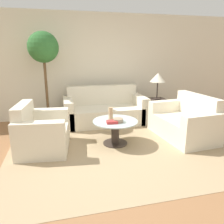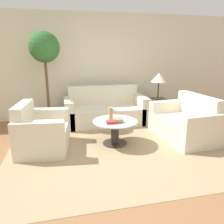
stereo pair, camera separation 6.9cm
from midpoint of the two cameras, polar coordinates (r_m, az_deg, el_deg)
The scene contains 13 objects.
ground_plane at distance 3.48m, azimuth 1.02°, elevation -13.17°, with size 14.00×14.00×0.00m, color #8E603D.
wall_back at distance 5.71m, azimuth -5.98°, elevation 11.71°, with size 10.00×0.06×2.60m.
rug at distance 4.15m, azimuth 0.35°, elevation -8.19°, with size 3.78×3.47×0.01m.
sofa_main at distance 5.29m, azimuth -2.34°, elevation 0.27°, with size 1.92×0.88×0.87m.
armchair at distance 4.02m, azimuth -18.71°, elevation -5.51°, with size 0.92×1.08×0.83m.
loveseat at distance 4.61m, azimuth 18.26°, elevation -2.82°, with size 0.94×1.41×0.85m.
coffee_table at distance 4.04m, azimuth 0.36°, elevation -4.45°, with size 0.82×0.82×0.45m.
side_table at distance 5.52m, azimuth 11.10°, elevation 0.55°, with size 0.45×0.45×0.55m.
table_lamp at distance 5.37m, azimuth 11.53°, elevation 8.68°, with size 0.37×0.37×0.63m.
potted_plant at distance 5.08m, azimuth -17.75°, elevation 13.51°, with size 0.66×0.66×2.09m.
vase at distance 4.02m, azimuth -0.83°, elevation -0.40°, with size 0.08×0.08×0.23m.
bowl at distance 3.89m, azimuth 1.05°, elevation -2.21°, with size 0.18×0.18×0.07m.
book_stack at distance 3.84m, azimuth -0.48°, elevation -2.62°, with size 0.20×0.15×0.05m.
Camera 1 is at (-0.82, -2.94, 1.67)m, focal length 35.00 mm.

